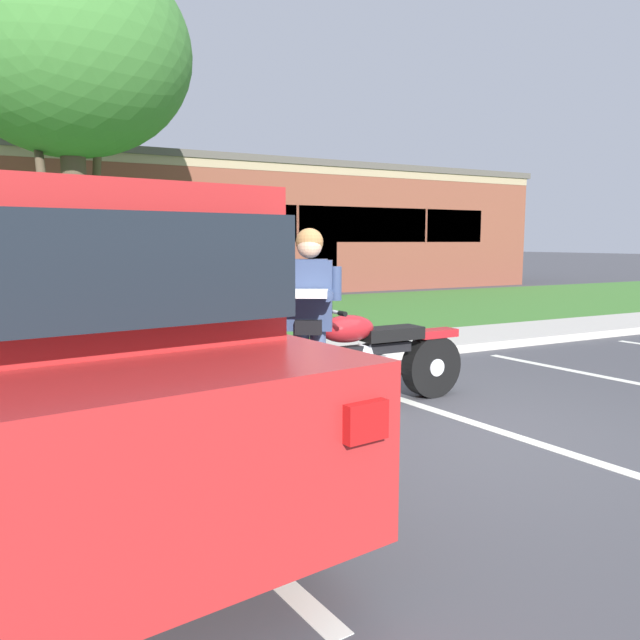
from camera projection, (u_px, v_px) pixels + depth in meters
ground_plane at (439, 431)px, 5.12m from camera, size 140.00×140.00×0.00m
curb_strip at (298, 364)px, 7.59m from camera, size 60.00×0.20×0.12m
concrete_walk at (272, 355)px, 8.34m from camera, size 60.00×1.50×0.08m
grass_lawn at (191, 320)px, 12.04m from camera, size 60.00×6.90×0.06m
stall_stripe_0 at (159, 469)px, 4.25m from camera, size 0.63×4.38×0.01m
stall_stripe_1 at (460, 418)px, 5.47m from camera, size 0.63×4.38×0.01m
motorcycle at (373, 356)px, 5.86m from camera, size 2.24×0.82×1.26m
rider_person at (309, 313)px, 5.02m from camera, size 0.60×0.67×1.70m
handbag at (324, 424)px, 4.83m from camera, size 0.28×0.13×0.36m
parked_suv_adjacent at (43, 342)px, 3.85m from camera, size 2.58×5.05×1.86m
shade_tree at (68, 53)px, 11.49m from camera, size 4.68×4.68×7.19m
hedge_left at (17, 283)px, 13.71m from camera, size 2.87×0.90×1.24m
hedge_center_left at (198, 278)px, 15.61m from camera, size 3.35×0.90×1.24m
brick_building at (108, 228)px, 20.21m from camera, size 28.27×9.87×4.07m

